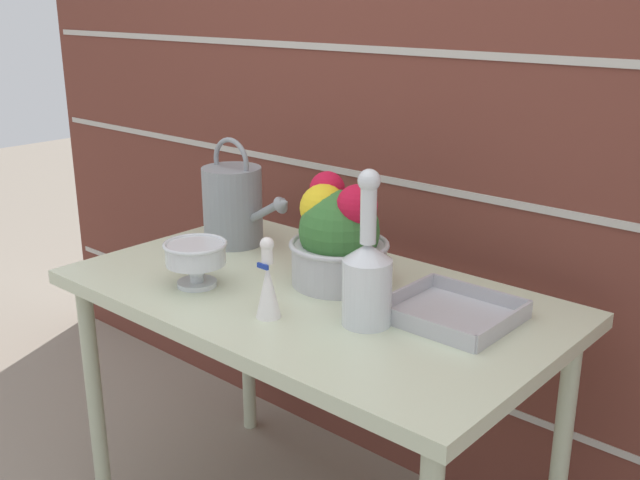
% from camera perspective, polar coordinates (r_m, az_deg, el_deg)
% --- Properties ---
extents(brick_wall, '(3.60, 0.08, 2.20)m').
position_cam_1_polar(brick_wall, '(2.10, 8.22, 9.12)').
color(brick_wall, brown).
rests_on(brick_wall, ground_plane).
extents(patio_table, '(1.21, 0.70, 0.74)m').
position_cam_1_polar(patio_table, '(1.85, -0.72, -5.97)').
color(patio_table, beige).
rests_on(patio_table, ground_plane).
extents(watering_can, '(0.31, 0.17, 0.31)m').
position_cam_1_polar(watering_can, '(2.14, -6.62, 2.73)').
color(watering_can, gray).
rests_on(watering_can, patio_table).
extents(crystal_pedestal_bowl, '(0.16, 0.16, 0.11)m').
position_cam_1_polar(crystal_pedestal_bowl, '(1.85, -9.45, -1.21)').
color(crystal_pedestal_bowl, silver).
rests_on(crystal_pedestal_bowl, patio_table).
extents(flower_planter, '(0.25, 0.25, 0.27)m').
position_cam_1_polar(flower_planter, '(1.83, 1.39, 0.25)').
color(flower_planter, '#BCBCC1').
rests_on(flower_planter, patio_table).
extents(glass_decanter, '(0.11, 0.11, 0.35)m').
position_cam_1_polar(glass_decanter, '(1.60, 3.61, -2.71)').
color(glass_decanter, silver).
rests_on(glass_decanter, patio_table).
extents(figurine_vase, '(0.06, 0.06, 0.19)m').
position_cam_1_polar(figurine_vase, '(1.65, -3.99, -3.44)').
color(figurine_vase, white).
rests_on(figurine_vase, patio_table).
extents(wire_tray, '(0.27, 0.25, 0.04)m').
position_cam_1_polar(wire_tray, '(1.69, 10.00, -5.57)').
color(wire_tray, '#B7B7BC').
rests_on(wire_tray, patio_table).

